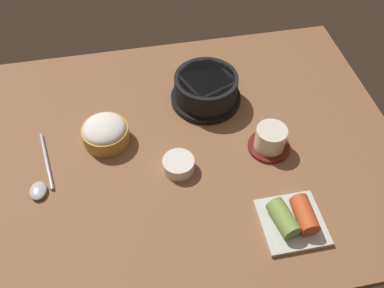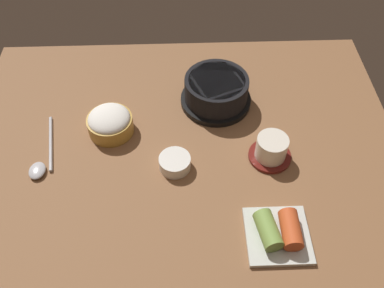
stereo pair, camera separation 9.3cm
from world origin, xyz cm
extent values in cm
cube|color=brown|center=(0.00, 0.00, 1.00)|extent=(100.00, 76.00, 2.00)
cylinder|color=black|center=(8.62, 13.94, 2.73)|extent=(17.42, 17.42, 1.46)
cylinder|color=black|center=(8.62, 13.94, 6.45)|extent=(15.48, 15.48, 5.98)
cylinder|color=#D15619|center=(8.62, 13.94, 9.14)|extent=(13.62, 13.62, 0.60)
cylinder|color=#B78C38|center=(-16.63, 5.29, 4.04)|extent=(10.60, 10.60, 4.07)
ellipsoid|color=white|center=(-16.63, 5.29, 6.07)|extent=(9.75, 9.75, 3.71)
cylinder|color=maroon|center=(19.44, -3.97, 2.40)|extent=(9.54, 9.54, 0.80)
cylinder|color=silver|center=(19.44, -3.97, 5.42)|extent=(6.90, 6.90, 5.24)
cylinder|color=#C6D18C|center=(19.44, -3.97, 7.74)|extent=(5.87, 5.87, 0.40)
cylinder|color=white|center=(-1.75, -5.90, 3.48)|extent=(6.95, 6.95, 2.96)
cylinder|color=brown|center=(-1.75, -5.90, 4.66)|extent=(5.70, 5.70, 0.50)
cube|color=silver|center=(17.94, -23.54, 2.50)|extent=(12.34, 12.34, 1.00)
cylinder|color=#7A9E47|center=(15.78, -23.54, 4.89)|extent=(5.15, 8.00, 3.78)
cylinder|color=#C64C23|center=(20.10, -23.54, 4.89)|extent=(3.85, 7.44, 3.78)
cylinder|color=#B7B7BC|center=(-30.22, 1.60, 2.40)|extent=(3.64, 16.11, 0.80)
ellipsoid|color=#B7B7BC|center=(-31.64, -6.39, 2.72)|extent=(3.60, 4.68, 1.26)
camera|label=1|loc=(-9.33, -59.80, 76.58)|focal=39.28mm
camera|label=2|loc=(-0.13, -60.86, 76.58)|focal=39.28mm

